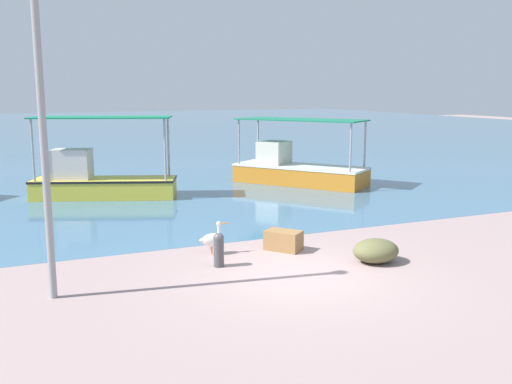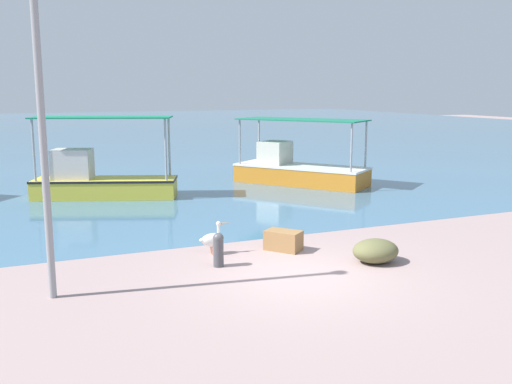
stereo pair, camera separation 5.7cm
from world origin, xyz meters
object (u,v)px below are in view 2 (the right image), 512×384
(net_pile, at_px, (376,251))
(fishing_boat_outer, at_px, (298,168))
(pelican, at_px, (213,239))
(mooring_bollard, at_px, (218,249))
(fishing_boat_far_right, at_px, (99,179))
(lamp_post, at_px, (41,109))
(cargo_crate, at_px, (283,240))

(net_pile, bearing_deg, fishing_boat_outer, 72.21)
(pelican, xyz_separation_m, mooring_bollard, (-0.19, -0.97, 0.04))
(fishing_boat_far_right, relative_size, mooring_bollard, 6.87)
(pelican, xyz_separation_m, lamp_post, (-3.74, -1.57, 3.18))
(pelican, distance_m, lamp_post, 5.16)
(fishing_boat_outer, distance_m, cargo_crate, 10.16)
(lamp_post, bearing_deg, fishing_boat_far_right, 77.46)
(mooring_bollard, xyz_separation_m, cargo_crate, (1.91, 0.63, -0.17))
(lamp_post, xyz_separation_m, mooring_bollard, (3.55, 0.60, -3.14))
(net_pile, bearing_deg, mooring_bollard, 162.14)
(net_pile, bearing_deg, lamp_post, 175.86)
(fishing_boat_far_right, height_order, pelican, fishing_boat_far_right)
(fishing_boat_far_right, relative_size, lamp_post, 0.83)
(cargo_crate, bearing_deg, pelican, 168.91)
(pelican, bearing_deg, cargo_crate, -11.09)
(lamp_post, bearing_deg, cargo_crate, 12.69)
(pelican, xyz_separation_m, cargo_crate, (1.72, -0.34, -0.13))
(cargo_crate, bearing_deg, lamp_post, -167.31)
(fishing_boat_far_right, distance_m, net_pile, 11.64)
(fishing_boat_far_right, height_order, lamp_post, lamp_post)
(lamp_post, height_order, cargo_crate, lamp_post)
(mooring_bollard, distance_m, cargo_crate, 2.02)
(lamp_post, distance_m, net_pile, 7.73)
(fishing_boat_outer, bearing_deg, fishing_boat_far_right, 179.90)
(fishing_boat_far_right, bearing_deg, pelican, -80.13)
(fishing_boat_far_right, bearing_deg, lamp_post, -102.54)
(fishing_boat_far_right, distance_m, lamp_post, 10.77)
(fishing_boat_far_right, relative_size, cargo_crate, 6.15)
(lamp_post, distance_m, mooring_bollard, 4.78)
(pelican, bearing_deg, net_pile, -32.68)
(pelican, bearing_deg, lamp_post, -157.27)
(fishing_boat_outer, height_order, net_pile, fishing_boat_outer)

